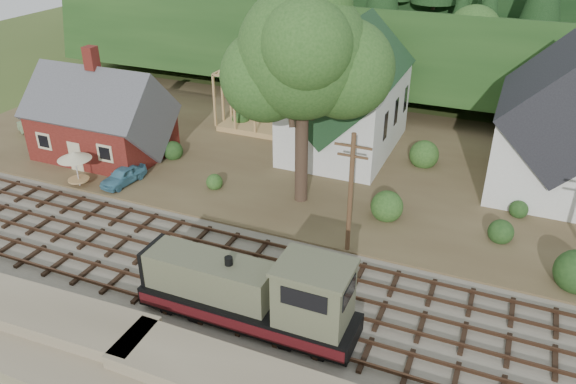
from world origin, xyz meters
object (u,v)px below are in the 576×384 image
at_px(patio_set, 74,157).
at_px(locomotive, 255,295).
at_px(car_blue, 123,175).
at_px(car_green, 34,129).

bearing_deg(patio_set, locomotive, -24.33).
xyz_separation_m(locomotive, patio_set, (-18.80, 8.50, 0.60)).
bearing_deg(patio_set, car_blue, 29.29).
xyz_separation_m(car_green, patio_set, (10.42, -6.11, 1.66)).
height_order(locomotive, car_green, locomotive).
height_order(car_green, patio_set, patio_set).
bearing_deg(car_blue, patio_set, -143.42).
bearing_deg(car_green, locomotive, -94.60).
bearing_deg(car_green, patio_set, -98.40).
height_order(car_blue, car_green, car_green).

